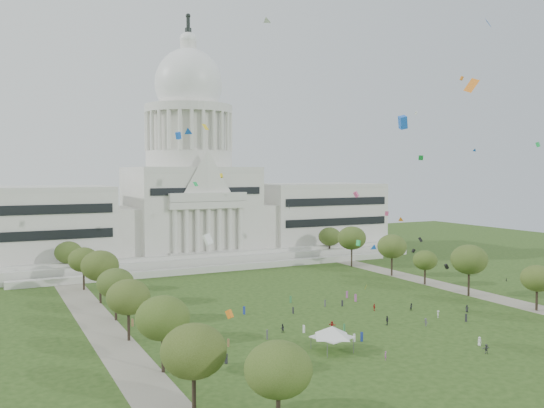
{
  "coord_description": "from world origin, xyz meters",
  "views": [
    {
      "loc": [
        -69.69,
        -93.09,
        32.6
      ],
      "look_at": [
        0.0,
        45.0,
        24.0
      ],
      "focal_mm": 38.0,
      "sensor_mm": 36.0,
      "label": 1
    }
  ],
  "objects": [
    {
      "name": "ground",
      "position": [
        0.0,
        0.0,
        0.0
      ],
      "size": [
        400.0,
        400.0,
        0.0
      ],
      "primitive_type": "plane",
      "color": "#274315",
      "rests_on": "ground"
    },
    {
      "name": "capitol",
      "position": [
        0.0,
        113.59,
        22.3
      ],
      "size": [
        160.0,
        64.5,
        91.3
      ],
      "color": "beige",
      "rests_on": "ground"
    },
    {
      "name": "path_left",
      "position": [
        -48.0,
        30.0,
        0.02
      ],
      "size": [
        8.0,
        160.0,
        0.04
      ],
      "primitive_type": "cube",
      "color": "gray",
      "rests_on": "ground"
    },
    {
      "name": "path_right",
      "position": [
        48.0,
        30.0,
        0.02
      ],
      "size": [
        8.0,
        160.0,
        0.04
      ],
      "primitive_type": "cube",
      "color": "gray",
      "rests_on": "ground"
    },
    {
      "name": "row_tree_l_0",
      "position": [
        -45.26,
        -21.68,
        8.95
      ],
      "size": [
        8.85,
        8.85,
        12.59
      ],
      "color": "black",
      "rests_on": "ground"
    },
    {
      "name": "row_tree_l_1",
      "position": [
        -44.07,
        -2.96,
        8.95
      ],
      "size": [
        8.86,
        8.86,
        12.59
      ],
      "color": "black",
      "rests_on": "ground"
    },
    {
      "name": "row_tree_r_1",
      "position": [
        46.22,
        -1.75,
        7.66
      ],
      "size": [
        7.58,
        7.58,
        10.78
      ],
      "color": "black",
      "rests_on": "ground"
    },
    {
      "name": "row_tree_l_2",
      "position": [
        -45.04,
        17.3,
        8.51
      ],
      "size": [
        8.42,
        8.42,
        11.97
      ],
      "color": "black",
      "rests_on": "ground"
    },
    {
      "name": "row_tree_r_2",
      "position": [
        44.17,
        17.44,
        9.66
      ],
      "size": [
        9.55,
        9.55,
        13.58
      ],
      "color": "black",
      "rests_on": "ground"
    },
    {
      "name": "row_tree_l_3",
      "position": [
        -44.09,
        33.92,
        8.21
      ],
      "size": [
        8.12,
        8.12,
        11.55
      ],
      "color": "black",
      "rests_on": "ground"
    },
    {
      "name": "row_tree_r_3",
      "position": [
        44.4,
        34.48,
        7.08
      ],
      "size": [
        7.01,
        7.01,
        9.98
      ],
      "color": "black",
      "rests_on": "ground"
    },
    {
      "name": "row_tree_l_4",
      "position": [
        -44.08,
        52.42,
        9.39
      ],
      "size": [
        9.29,
        9.29,
        13.21
      ],
      "color": "black",
      "rests_on": "ground"
    },
    {
      "name": "row_tree_r_4",
      "position": [
        44.76,
        50.04,
        9.29
      ],
      "size": [
        9.19,
        9.19,
        13.06
      ],
      "color": "black",
      "rests_on": "ground"
    },
    {
      "name": "row_tree_l_5",
      "position": [
        -45.22,
        71.01,
        8.42
      ],
      "size": [
        8.33,
        8.33,
        11.85
      ],
      "color": "black",
      "rests_on": "ground"
    },
    {
      "name": "row_tree_r_5",
      "position": [
        43.49,
        70.19,
        9.93
      ],
      "size": [
        9.82,
        9.82,
        13.96
      ],
      "color": "black",
      "rests_on": "ground"
    },
    {
      "name": "row_tree_l_6",
      "position": [
        -46.87,
        89.14,
        8.27
      ],
      "size": [
        8.19,
        8.19,
        11.64
      ],
      "color": "black",
      "rests_on": "ground"
    },
    {
      "name": "row_tree_r_6",
      "position": [
        45.96,
        88.13,
        8.51
      ],
      "size": [
        8.42,
        8.42,
        11.97
      ],
      "color": "black",
      "rests_on": "ground"
    },
    {
      "name": "near_tree_0",
      "position": [
        -38.0,
        -32.0,
        8.56
      ],
      "size": [
        8.47,
        8.47,
        12.04
      ],
      "color": "black",
      "rests_on": "ground"
    },
    {
      "name": "event_tent",
      "position": [
        -13.44,
        -5.93,
        3.64
      ],
      "size": [
        10.43,
        10.43,
        4.7
      ],
      "color": "#4C4C4C",
      "rests_on": "ground"
    },
    {
      "name": "person_0",
      "position": [
        30.53,
        4.6,
        0.83
      ],
      "size": [
        0.97,
        0.91,
        1.66
      ],
      "primitive_type": "imported",
      "rotation": [
        0.0,
        0.0,
        5.65
      ],
      "color": "#26262B",
      "rests_on": "ground"
    },
    {
      "name": "person_2",
      "position": [
        20.03,
        11.63,
        0.85
      ],
      "size": [
        0.89,
        0.62,
        1.71
      ],
      "primitive_type": "imported",
      "rotation": [
        0.0,
        0.0,
        0.13
      ],
      "color": "#26262B",
      "rests_on": "ground"
    },
    {
      "name": "person_3",
      "position": [
        13.41,
        -0.6,
        0.86
      ],
      "size": [
        0.65,
        1.15,
        1.72
      ],
      "primitive_type": "imported",
      "rotation": [
        0.0,
        0.0,
        4.78
      ],
      "color": "#4C4C51",
      "rests_on": "ground"
    },
    {
      "name": "person_4",
      "position": [
        6.7,
        3.8,
        1.0
      ],
      "size": [
        0.93,
        1.3,
        1.99
      ],
      "primitive_type": "imported",
      "rotation": [
        0.0,
        0.0,
        4.44
      ],
      "color": "#26262B",
      "rests_on": "ground"
    },
    {
      "name": "person_5",
      "position": [
        -5.61,
        6.24,
        0.87
      ],
      "size": [
        1.5,
        1.66,
        1.74
      ],
      "primitive_type": "imported",
      "rotation": [
        0.0,
        0.0,
        2.24
      ],
      "color": "#B21E1E",
      "rests_on": "ground"
    },
    {
      "name": "person_6",
      "position": [
        12.93,
        -15.84,
        0.88
      ],
      "size": [
        0.63,
        0.9,
        1.75
      ],
      "primitive_type": "imported",
      "rotation": [
        0.0,
        0.0,
        1.66
      ],
      "color": "silver",
      "rests_on": "ground"
    },
    {
      "name": "person_7",
      "position": [
        -7.91,
        -14.4,
        0.77
      ],
      "size": [
        0.65,
        0.7,
        1.54
      ],
      "primitive_type": "imported",
      "rotation": [
        0.0,
        0.0,
        4.13
      ],
      "color": "#994C8C",
      "rests_on": "ground"
    },
    {
      "name": "person_8",
      "position": [
        -15.99,
        8.64,
        0.91
      ],
      "size": [
        1.0,
        0.75,
        1.82
      ],
      "primitive_type": "imported",
      "rotation": [
        0.0,
        0.0,
        2.89
      ],
      "color": "#26262B",
      "rests_on": "ground"
    },
    {
      "name": "person_9",
      "position": [
        20.86,
        3.64,
        0.82
      ],
      "size": [
        1.12,
        1.15,
        1.64
      ],
      "primitive_type": "imported",
      "rotation": [
        0.0,
        0.0,
        0.82
      ],
      "color": "silver",
      "rests_on": "ground"
    },
    {
      "name": "person_10",
      "position": [
        11.95,
        15.28,
        0.85
      ],
      "size": [
        0.75,
        1.1,
        1.71
      ],
      "primitive_type": "imported",
      "rotation": [
        0.0,
        0.0,
        1.35
      ],
      "color": "#B21E1E",
      "rests_on": "ground"
    },
    {
      "name": "person_11",
      "position": [
        10.61,
        -19.61,
        0.85
      ],
      "size": [
        1.65,
        0.86,
        1.7
      ],
      "primitive_type": "imported",
      "rotation": [
        0.0,
        0.0,
        2.99
      ],
      "color": "#4C4C51",
      "rests_on": "ground"
    },
    {
      "name": "distant_crowd",
      "position": [
        -13.74,
        12.87,
        0.85
      ],
      "size": [
        66.31,
        35.92,
        1.92
      ],
      "color": "#4C4C51",
      "rests_on": "ground"
    },
    {
      "name": "kite_swarm",
      "position": [
        4.06,
        7.06,
        32.35
      ],
      "size": [
        91.15,
        96.64,
        64.99
      ],
      "color": "white",
      "rests_on": "ground"
    }
  ]
}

